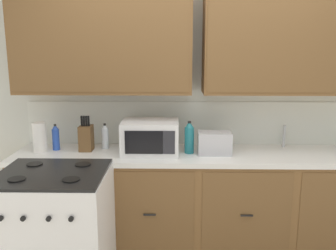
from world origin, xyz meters
name	(u,v)px	position (x,y,z in m)	size (l,w,h in m)	color
wall_unit	(197,66)	(0.00, 0.50, 1.63)	(4.32, 0.40, 2.39)	silver
counter_run	(196,200)	(0.00, 0.30, 0.46)	(3.15, 0.64, 0.90)	black
stove_range	(56,234)	(-1.05, -0.33, 0.47)	(0.76, 0.68, 0.95)	white
microwave	(150,137)	(-0.40, 0.29, 1.04)	(0.48, 0.37, 0.28)	white
toaster	(215,143)	(0.15, 0.27, 1.00)	(0.28, 0.18, 0.19)	#B7B7BC
knife_block	(86,138)	(-0.97, 0.36, 1.02)	(0.11, 0.14, 0.31)	brown
sink_faucet	(284,136)	(0.80, 0.51, 1.00)	(0.02, 0.02, 0.20)	#B2B5BA
paper_towel_roll	(40,137)	(-1.35, 0.30, 1.03)	(0.12, 0.12, 0.26)	white
bottle_teal	(189,138)	(-0.07, 0.29, 1.04)	(0.08, 0.08, 0.28)	#1E707A
bottle_clear	(105,136)	(-0.81, 0.43, 1.01)	(0.06, 0.06, 0.23)	silver
bottle_blue	(56,137)	(-1.24, 0.37, 1.02)	(0.06, 0.06, 0.23)	blue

